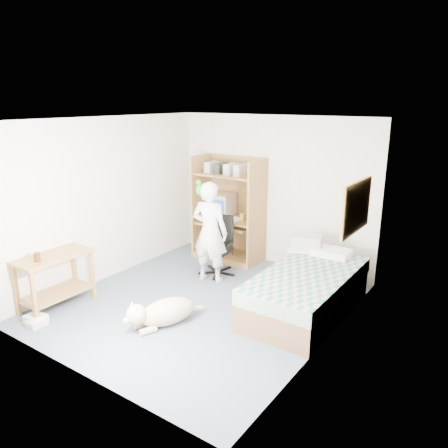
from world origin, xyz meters
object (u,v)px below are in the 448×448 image
(side_desk, at_px, (55,273))
(dog, at_px, (163,312))
(office_chair, at_px, (218,254))
(printer_cart, at_px, (306,260))
(computer_hutch, at_px, (230,213))
(bed, at_px, (307,291))
(person, at_px, (210,232))

(side_desk, height_order, dog, side_desk)
(office_chair, bearing_deg, printer_cart, 6.56)
(computer_hutch, distance_m, dog, 2.66)
(bed, relative_size, side_desk, 2.02)
(bed, height_order, office_chair, office_chair)
(person, height_order, dog, person)
(bed, height_order, person, person)
(bed, relative_size, printer_cart, 3.31)
(office_chair, bearing_deg, computer_hutch, 101.73)
(side_desk, height_order, person, person)
(computer_hutch, relative_size, office_chair, 1.90)
(computer_hutch, bearing_deg, dog, -74.83)
(dog, bearing_deg, computer_hutch, 126.49)
(person, bearing_deg, office_chair, -87.77)
(side_desk, xyz_separation_m, office_chair, (1.11, 2.23, -0.16))
(side_desk, xyz_separation_m, printer_cart, (2.47, 2.60, -0.09))
(computer_hutch, height_order, office_chair, computer_hutch)
(bed, relative_size, office_chair, 2.13)
(side_desk, bearing_deg, bed, 32.50)
(bed, distance_m, office_chair, 1.79)
(office_chair, xyz_separation_m, person, (0.06, -0.30, 0.45))
(person, xyz_separation_m, printer_cart, (1.30, 0.67, -0.38))
(computer_hutch, distance_m, office_chair, 0.90)
(dog, distance_m, printer_cart, 2.36)
(bed, distance_m, printer_cart, 0.88)
(dog, bearing_deg, person, 124.79)
(person, bearing_deg, printer_cart, -161.37)
(computer_hutch, relative_size, bed, 0.89)
(printer_cart, bearing_deg, bed, -81.91)
(office_chair, bearing_deg, dog, -85.61)
(side_desk, bearing_deg, dog, 16.27)
(side_desk, distance_m, printer_cart, 3.59)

